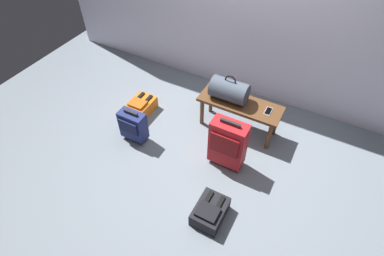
{
  "coord_description": "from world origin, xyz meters",
  "views": [
    {
      "loc": [
        0.93,
        -1.88,
        2.82
      ],
      "look_at": [
        -0.24,
        0.3,
        0.25
      ],
      "focal_mm": 28.47,
      "sensor_mm": 36.0,
      "label": 1
    }
  ],
  "objects_px": {
    "cell_phone": "(268,111)",
    "suitcase_small_navy": "(133,125)",
    "duffel_bag_slate": "(229,90)",
    "backpack_dark": "(210,211)",
    "suitcase_upright_red": "(228,143)",
    "backpack_orange": "(141,106)",
    "bench": "(240,107)"
  },
  "relations": [
    {
      "from": "duffel_bag_slate",
      "to": "backpack_orange",
      "type": "bearing_deg",
      "value": -164.02
    },
    {
      "from": "suitcase_upright_red",
      "to": "backpack_orange",
      "type": "height_order",
      "value": "suitcase_upright_red"
    },
    {
      "from": "suitcase_upright_red",
      "to": "backpack_orange",
      "type": "distance_m",
      "value": 1.4
    },
    {
      "from": "duffel_bag_slate",
      "to": "suitcase_upright_red",
      "type": "xyz_separation_m",
      "value": [
        0.26,
        -0.58,
        -0.22
      ]
    },
    {
      "from": "suitcase_small_navy",
      "to": "backpack_orange",
      "type": "distance_m",
      "value": 0.52
    },
    {
      "from": "backpack_orange",
      "to": "backpack_dark",
      "type": "distance_m",
      "value": 1.77
    },
    {
      "from": "duffel_bag_slate",
      "to": "backpack_dark",
      "type": "distance_m",
      "value": 1.41
    },
    {
      "from": "backpack_orange",
      "to": "backpack_dark",
      "type": "height_order",
      "value": "same"
    },
    {
      "from": "cell_phone",
      "to": "backpack_orange",
      "type": "xyz_separation_m",
      "value": [
        -1.6,
        -0.33,
        -0.34
      ]
    },
    {
      "from": "suitcase_upright_red",
      "to": "bench",
      "type": "bearing_deg",
      "value": 99.66
    },
    {
      "from": "suitcase_small_navy",
      "to": "bench",
      "type": "bearing_deg",
      "value": 36.48
    },
    {
      "from": "bench",
      "to": "suitcase_upright_red",
      "type": "xyz_separation_m",
      "value": [
        0.1,
        -0.58,
        -0.02
      ]
    },
    {
      "from": "cell_phone",
      "to": "suitcase_upright_red",
      "type": "xyz_separation_m",
      "value": [
        -0.24,
        -0.59,
        -0.09
      ]
    },
    {
      "from": "cell_phone",
      "to": "suitcase_small_navy",
      "type": "bearing_deg",
      "value": -150.54
    },
    {
      "from": "bench",
      "to": "duffel_bag_slate",
      "type": "relative_size",
      "value": 2.27
    },
    {
      "from": "bench",
      "to": "backpack_orange",
      "type": "bearing_deg",
      "value": -165.93
    },
    {
      "from": "duffel_bag_slate",
      "to": "backpack_dark",
      "type": "height_order",
      "value": "duffel_bag_slate"
    },
    {
      "from": "backpack_dark",
      "to": "backpack_orange",
      "type": "bearing_deg",
      "value": 147.27
    },
    {
      "from": "cell_phone",
      "to": "suitcase_small_navy",
      "type": "distance_m",
      "value": 1.6
    },
    {
      "from": "cell_phone",
      "to": "suitcase_small_navy",
      "type": "height_order",
      "value": "suitcase_small_navy"
    },
    {
      "from": "suitcase_upright_red",
      "to": "suitcase_small_navy",
      "type": "bearing_deg",
      "value": -170.6
    },
    {
      "from": "cell_phone",
      "to": "backpack_dark",
      "type": "distance_m",
      "value": 1.33
    },
    {
      "from": "suitcase_upright_red",
      "to": "backpack_dark",
      "type": "height_order",
      "value": "suitcase_upright_red"
    },
    {
      "from": "suitcase_small_navy",
      "to": "backpack_orange",
      "type": "bearing_deg",
      "value": 115.59
    },
    {
      "from": "backpack_orange",
      "to": "cell_phone",
      "type": "bearing_deg",
      "value": 11.52
    },
    {
      "from": "suitcase_upright_red",
      "to": "backpack_orange",
      "type": "xyz_separation_m",
      "value": [
        -1.36,
        0.26,
        -0.25
      ]
    },
    {
      "from": "bench",
      "to": "backpack_dark",
      "type": "relative_size",
      "value": 2.63
    },
    {
      "from": "duffel_bag_slate",
      "to": "suitcase_small_navy",
      "type": "height_order",
      "value": "duffel_bag_slate"
    },
    {
      "from": "cell_phone",
      "to": "backpack_dark",
      "type": "relative_size",
      "value": 0.38
    },
    {
      "from": "duffel_bag_slate",
      "to": "suitcase_upright_red",
      "type": "distance_m",
      "value": 0.67
    },
    {
      "from": "backpack_dark",
      "to": "duffel_bag_slate",
      "type": "bearing_deg",
      "value": 107.09
    },
    {
      "from": "duffel_bag_slate",
      "to": "cell_phone",
      "type": "xyz_separation_m",
      "value": [
        0.5,
        0.01,
        -0.13
      ]
    }
  ]
}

